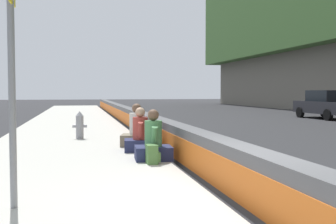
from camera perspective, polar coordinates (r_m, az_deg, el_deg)
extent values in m
plane|color=#2B2B2D|center=(6.06, 11.71, -13.07)|extent=(160.00, 160.00, 0.00)
cube|color=#B5B2A8|center=(5.57, -14.94, -13.80)|extent=(80.00, 4.40, 0.14)
cube|color=#545456|center=(5.96, 11.76, -9.14)|extent=(76.00, 0.44, 0.85)
cube|color=orange|center=(5.88, 9.71, -9.70)|extent=(74.48, 0.01, 0.54)
cylinder|color=gray|center=(5.76, -20.46, 5.49)|extent=(0.09, 0.09, 3.60)
cylinder|color=gray|center=(13.74, -11.88, -2.04)|extent=(0.24, 0.24, 0.72)
cone|color=gray|center=(13.71, -11.90, -0.21)|extent=(0.26, 0.26, 0.16)
cylinder|color=gray|center=(13.74, -11.18, -1.88)|extent=(0.10, 0.12, 0.10)
cylinder|color=gray|center=(13.74, -12.59, -1.90)|extent=(0.10, 0.12, 0.10)
cube|color=#23284C|center=(9.33, -2.00, -5.58)|extent=(0.73, 0.84, 0.30)
cylinder|color=#4C8951|center=(9.27, -2.01, -2.93)|extent=(0.38, 0.38, 0.57)
sphere|color=brown|center=(9.24, -2.01, -0.41)|extent=(0.25, 0.25, 0.25)
cylinder|color=#4C8951|center=(9.49, -2.14, -3.14)|extent=(0.30, 0.15, 0.50)
cylinder|color=#4C8951|center=(9.07, -1.87, -3.42)|extent=(0.30, 0.15, 0.50)
cube|color=#23284C|center=(10.69, -3.78, -4.51)|extent=(0.76, 0.86, 0.30)
cylinder|color=#AD3D33|center=(10.64, -3.79, -2.21)|extent=(0.38, 0.38, 0.56)
sphere|color=tan|center=(10.61, -3.80, -0.03)|extent=(0.25, 0.25, 0.25)
cylinder|color=#AD3D33|center=(10.86, -3.83, -2.41)|extent=(0.30, 0.16, 0.49)
cylinder|color=#AD3D33|center=(10.44, -3.75, -2.62)|extent=(0.30, 0.16, 0.49)
cube|color=#706651|center=(11.71, -4.26, -3.83)|extent=(0.90, 0.99, 0.32)
cylinder|color=beige|center=(11.66, -4.27, -1.60)|extent=(0.40, 0.40, 0.60)
sphere|color=brown|center=(11.64, -4.28, 0.51)|extent=(0.26, 0.26, 0.26)
cylinder|color=beige|center=(11.89, -4.15, -1.81)|extent=(0.33, 0.21, 0.52)
cylinder|color=beige|center=(11.45, -4.38, -1.98)|extent=(0.33, 0.21, 0.52)
cube|color=#4C7A3D|center=(8.81, -2.22, -5.75)|extent=(0.32, 0.22, 0.40)
cube|color=#4C7A3D|center=(8.84, -1.32, -6.11)|extent=(0.22, 0.06, 0.20)
cube|color=#28282D|center=(26.89, 20.67, 0.60)|extent=(4.55, 1.93, 0.72)
cube|color=black|center=(26.79, 20.81, 2.07)|extent=(2.25, 1.68, 0.66)
cylinder|color=black|center=(27.65, 17.49, -0.04)|extent=(0.67, 0.24, 0.66)
cylinder|color=black|center=(28.58, 20.45, 0.00)|extent=(0.67, 0.24, 0.66)
cylinder|color=black|center=(25.23, 20.88, -0.36)|extent=(0.67, 0.24, 0.66)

